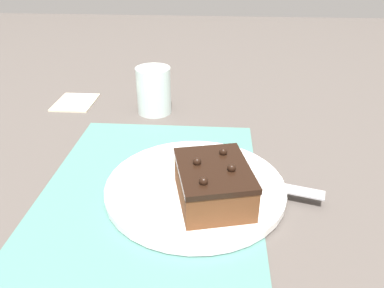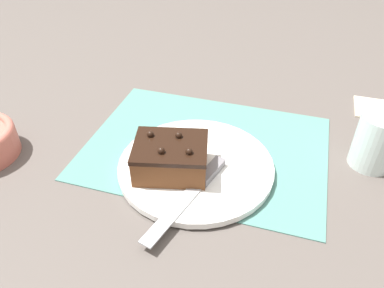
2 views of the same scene
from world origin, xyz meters
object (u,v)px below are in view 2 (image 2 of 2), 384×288
object	(u,v)px
chocolate_cake	(171,157)
drinking_glass	(377,141)
cake_plate	(198,167)
serving_knife	(200,184)

from	to	relation	value
chocolate_cake	drinking_glass	size ratio (longest dim) A/B	1.39
cake_plate	drinking_glass	size ratio (longest dim) A/B	2.68
cake_plate	serving_knife	distance (m)	0.06
serving_knife	drinking_glass	distance (m)	0.33
drinking_glass	cake_plate	bearing A→B (deg)	20.82
chocolate_cake	drinking_glass	xyz separation A→B (m)	(-0.34, -0.14, 0.01)
cake_plate	drinking_glass	distance (m)	0.32
serving_knife	cake_plate	bearing A→B (deg)	-55.34
drinking_glass	chocolate_cake	bearing A→B (deg)	22.63
chocolate_cake	drinking_glass	bearing A→B (deg)	-157.37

